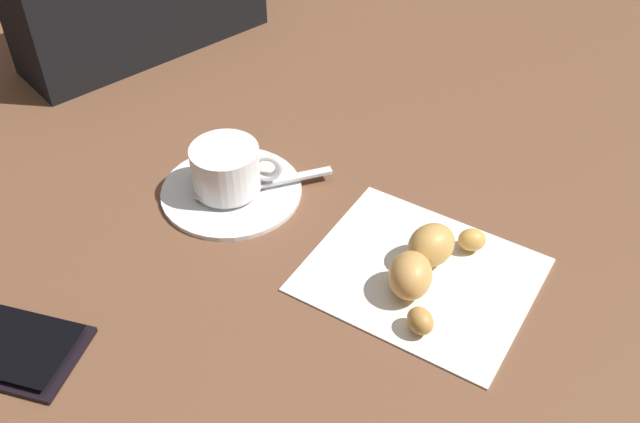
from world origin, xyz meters
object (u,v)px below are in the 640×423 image
saucer (231,189)px  croissant (425,262)px  teaspoon (241,188)px  napkin (420,274)px  sugar_packet (236,166)px  espresso_cup (227,168)px

saucer → croissant: croissant is taller
saucer → teaspoon: teaspoon is taller
saucer → napkin: (-0.21, 0.02, -0.00)m
saucer → sugar_packet: 0.03m
saucer → espresso_cup: 0.03m
croissant → teaspoon: bearing=-7.4°
teaspoon → napkin: (-0.19, 0.02, -0.01)m
teaspoon → croissant: size_ratio=0.80×
napkin → croissant: croissant is taller
napkin → teaspoon: bearing=-6.6°
espresso_cup → teaspoon: 0.02m
sugar_packet → croissant: (-0.22, 0.05, 0.01)m
espresso_cup → napkin: espresso_cup is taller
saucer → espresso_cup: espresso_cup is taller
espresso_cup → croissant: 0.21m
napkin → croissant: bearing=136.8°
saucer → teaspoon: size_ratio=1.25×
teaspoon → sugar_packet: 0.03m
espresso_cup → teaspoon: size_ratio=0.76×
teaspoon → napkin: size_ratio=0.58×
saucer → napkin: 0.21m
espresso_cup → croissant: bearing=173.2°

